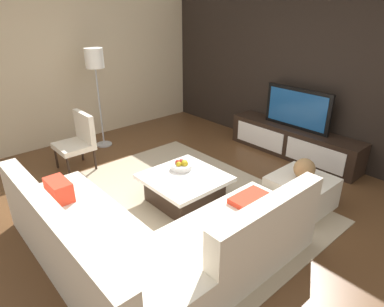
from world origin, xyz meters
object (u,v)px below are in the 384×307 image
object	(u,v)px
media_console	(293,142)
sectional_couch	(147,240)
accent_chair_near	(79,138)
decorative_ball	(304,169)
television	(297,109)
floor_lamp	(95,65)
coffee_table	(185,188)
fruit_bowl	(182,165)
ottoman	(301,192)

from	to	relation	value
media_console	sectional_couch	distance (m)	3.34
accent_chair_near	decorative_ball	distance (m)	3.30
accent_chair_near	decorative_ball	xyz separation A→B (m)	(2.89, 1.58, 0.04)
television	sectional_couch	bearing A→B (deg)	-81.09
sectional_couch	floor_lamp	xyz separation A→B (m)	(-3.06, 1.15, 1.15)
coffee_table	fruit_bowl	xyz separation A→B (m)	(-0.18, 0.10, 0.23)
television	coffee_table	distance (m)	2.38
accent_chair_near	ottoman	world-z (taller)	accent_chair_near
television	fruit_bowl	world-z (taller)	television
sectional_couch	coffee_table	distance (m)	1.18
ottoman	decorative_ball	size ratio (longest dim) A/B	2.69
media_console	floor_lamp	size ratio (longest dim) A/B	1.33
decorative_ball	floor_lamp	bearing A→B (deg)	-165.64
sectional_couch	decorative_ball	distance (m)	2.10
sectional_couch	decorative_ball	world-z (taller)	sectional_couch
coffee_table	floor_lamp	distance (m)	2.73
sectional_couch	media_console	bearing A→B (deg)	98.91
floor_lamp	coffee_table	bearing A→B (deg)	-3.32
media_console	floor_lamp	world-z (taller)	floor_lamp
media_console	decorative_ball	xyz separation A→B (m)	(0.94, -1.26, 0.28)
media_console	sectional_couch	xyz separation A→B (m)	(0.52, -3.30, 0.03)
media_console	decorative_ball	size ratio (longest dim) A/B	8.74
decorative_ball	television	bearing A→B (deg)	126.74
accent_chair_near	ottoman	distance (m)	3.31
floor_lamp	television	bearing A→B (deg)	40.33
accent_chair_near	television	bearing A→B (deg)	53.57
television	coffee_table	world-z (taller)	television
ottoman	decorative_ball	world-z (taller)	decorative_ball
media_console	fruit_bowl	bearing A→B (deg)	-97.19
floor_lamp	fruit_bowl	distance (m)	2.47
ottoman	floor_lamp	bearing A→B (deg)	-165.64
media_console	decorative_ball	distance (m)	1.60
television	accent_chair_near	distance (m)	3.47
media_console	accent_chair_near	size ratio (longest dim) A/B	2.61
television	decorative_ball	distance (m)	1.60
ottoman	media_console	bearing A→B (deg)	126.75
floor_lamp	ottoman	bearing A→B (deg)	14.36
accent_chair_near	ottoman	size ratio (longest dim) A/B	1.24
sectional_couch	ottoman	bearing A→B (deg)	78.22
accent_chair_near	fruit_bowl	distance (m)	1.79
floor_lamp	decorative_ball	distance (m)	3.71
sectional_couch	fruit_bowl	world-z (taller)	sectional_couch
sectional_couch	floor_lamp	bearing A→B (deg)	159.42
fruit_bowl	floor_lamp	bearing A→B (deg)	178.98
accent_chair_near	fruit_bowl	world-z (taller)	accent_chair_near
accent_chair_near	ottoman	bearing A→B (deg)	26.65
fruit_bowl	media_console	bearing A→B (deg)	82.81
floor_lamp	ottoman	size ratio (longest dim) A/B	2.44
coffee_table	fruit_bowl	distance (m)	0.31
media_console	fruit_bowl	distance (m)	2.22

